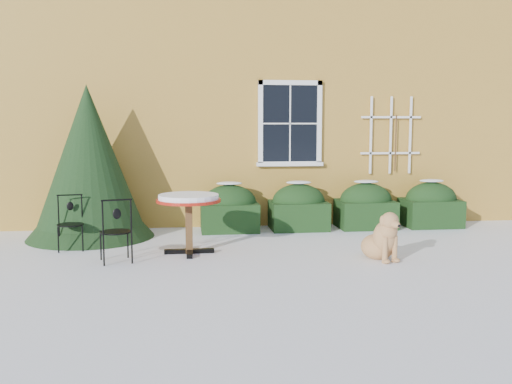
{
  "coord_description": "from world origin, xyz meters",
  "views": [
    {
      "loc": [
        -1.11,
        -7.83,
        1.95
      ],
      "look_at": [
        0.0,
        1.0,
        0.9
      ],
      "focal_mm": 40.0,
      "sensor_mm": 36.0,
      "label": 1
    }
  ],
  "objects": [
    {
      "name": "evergreen_shrub",
      "position": [
        -2.75,
        2.23,
        1.06
      ],
      "size": [
        2.18,
        2.18,
        2.64
      ],
      "rotation": [
        0.0,
        0.0,
        0.37
      ],
      "color": "black",
      "rests_on": "ground"
    },
    {
      "name": "dog",
      "position": [
        1.72,
        -0.02,
        0.3
      ],
      "size": [
        0.6,
        0.83,
        0.74
      ],
      "rotation": [
        0.0,
        0.0,
        0.31
      ],
      "color": "tan",
      "rests_on": "ground"
    },
    {
      "name": "patio_chair_far",
      "position": [
        -2.9,
        1.28,
        0.43
      ],
      "size": [
        0.44,
        0.43,
        0.86
      ],
      "rotation": [
        0.0,
        0.0,
        0.16
      ],
      "color": "black",
      "rests_on": "ground"
    },
    {
      "name": "house",
      "position": [
        0.0,
        7.0,
        3.22
      ],
      "size": [
        12.4,
        8.4,
        6.4
      ],
      "color": "gold",
      "rests_on": "ground"
    },
    {
      "name": "ground",
      "position": [
        0.0,
        0.0,
        0.0
      ],
      "size": [
        80.0,
        80.0,
        0.0
      ],
      "primitive_type": "plane",
      "color": "white",
      "rests_on": "ground"
    },
    {
      "name": "bistro_table",
      "position": [
        -1.06,
        0.76,
        0.75
      ],
      "size": [
        0.98,
        0.98,
        0.91
      ],
      "rotation": [
        0.0,
        0.0,
        0.39
      ],
      "color": "black",
      "rests_on": "ground"
    },
    {
      "name": "patio_chair_near",
      "position": [
        -2.09,
        0.31,
        0.46
      ],
      "size": [
        0.5,
        0.5,
        0.93
      ],
      "rotation": [
        0.0,
        0.0,
        3.38
      ],
      "color": "black",
      "rests_on": "ground"
    },
    {
      "name": "hedge_row",
      "position": [
        1.65,
        2.55,
        0.4
      ],
      "size": [
        4.95,
        0.8,
        0.91
      ],
      "color": "black",
      "rests_on": "ground"
    }
  ]
}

